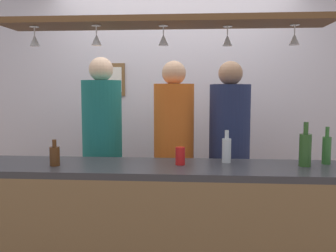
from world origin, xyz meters
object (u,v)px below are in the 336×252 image
object	(u,v)px
bottle_champagne_green	(305,149)
person_right_navy_shirt	(229,142)
drink_can	(180,156)
bottle_beer_green_import	(327,149)
bottle_soda_clear	(227,150)
picture_frame_lower_pair	(228,93)
picture_frame_caricature	(113,80)
person_left_teal_shirt	(102,138)
bottle_beer_brown_stubby	(55,155)
person_middle_orange_shirt	(174,141)

from	to	relation	value
bottle_champagne_green	person_right_navy_shirt	bearing A→B (deg)	126.81
person_right_navy_shirt	drink_can	xyz separation A→B (m)	(-0.39, -0.62, -0.01)
bottle_beer_green_import	bottle_soda_clear	size ratio (longest dim) A/B	1.13
picture_frame_lower_pair	picture_frame_caricature	distance (m)	1.22
bottle_soda_clear	person_left_teal_shirt	bearing A→B (deg)	153.48
person_left_teal_shirt	picture_frame_caricature	world-z (taller)	person_left_teal_shirt
bottle_beer_brown_stubby	bottle_beer_green_import	bearing A→B (deg)	6.20
bottle_beer_green_import	bottle_soda_clear	world-z (taller)	bottle_beer_green_import
bottle_soda_clear	picture_frame_caricature	bearing A→B (deg)	130.83
bottle_soda_clear	picture_frame_lower_pair	bearing A→B (deg)	85.10
bottle_beer_brown_stubby	picture_frame_lower_pair	size ratio (longest dim) A/B	0.60
bottle_beer_brown_stubby	drink_can	xyz separation A→B (m)	(0.85, 0.10, -0.01)
bottle_beer_brown_stubby	person_right_navy_shirt	bearing A→B (deg)	30.08
person_middle_orange_shirt	bottle_champagne_green	size ratio (longest dim) A/B	5.73
bottle_beer_brown_stubby	person_left_teal_shirt	bearing A→B (deg)	78.45
bottle_beer_brown_stubby	picture_frame_lower_pair	world-z (taller)	picture_frame_lower_pair
bottle_soda_clear	bottle_champagne_green	bearing A→B (deg)	-10.23
bottle_beer_green_import	person_left_teal_shirt	bearing A→B (deg)	163.30
picture_frame_lower_pair	bottle_beer_brown_stubby	bearing A→B (deg)	-130.93
person_right_navy_shirt	picture_frame_caricature	xyz separation A→B (m)	(-1.16, 0.76, 0.55)
person_left_teal_shirt	bottle_beer_green_import	size ratio (longest dim) A/B	6.75
bottle_champagne_green	bottle_beer_brown_stubby	distance (m)	1.69
drink_can	picture_frame_caricature	world-z (taller)	picture_frame_caricature
person_right_navy_shirt	picture_frame_lower_pair	world-z (taller)	person_right_navy_shirt
bottle_soda_clear	picture_frame_lower_pair	world-z (taller)	picture_frame_lower_pair
bottle_beer_green_import	bottle_soda_clear	xyz separation A→B (m)	(-0.69, 0.00, -0.01)
person_left_teal_shirt	bottle_champagne_green	world-z (taller)	person_left_teal_shirt
person_right_navy_shirt	person_left_teal_shirt	bearing A→B (deg)	180.00
bottle_champagne_green	bottle_beer_green_import	size ratio (longest dim) A/B	1.15
person_left_teal_shirt	bottle_beer_brown_stubby	world-z (taller)	person_left_teal_shirt
person_middle_orange_shirt	bottle_soda_clear	distance (m)	0.65
drink_can	picture_frame_caricature	xyz separation A→B (m)	(-0.78, 1.38, 0.56)
person_right_navy_shirt	bottle_soda_clear	world-z (taller)	person_right_navy_shirt
bottle_beer_green_import	drink_can	xyz separation A→B (m)	(-1.01, -0.11, -0.04)
bottle_soda_clear	picture_frame_caricature	size ratio (longest dim) A/B	0.68
person_left_teal_shirt	bottle_beer_brown_stubby	distance (m)	0.73
picture_frame_caricature	bottle_champagne_green	bearing A→B (deg)	-40.20
picture_frame_caricature	bottle_beer_brown_stubby	bearing A→B (deg)	-92.80
bottle_soda_clear	bottle_beer_green_import	bearing A→B (deg)	-0.18
picture_frame_caricature	drink_can	bearing A→B (deg)	-60.65
person_middle_orange_shirt	drink_can	xyz separation A→B (m)	(0.08, -0.62, -0.01)
person_left_teal_shirt	person_right_navy_shirt	size ratio (longest dim) A/B	1.02
bottle_champagne_green	bottle_beer_brown_stubby	world-z (taller)	bottle_champagne_green
person_right_navy_shirt	drink_can	bearing A→B (deg)	-121.98
bottle_beer_green_import	picture_frame_lower_pair	size ratio (longest dim) A/B	0.87
bottle_beer_brown_stubby	drink_can	bearing A→B (deg)	6.45
bottle_beer_green_import	picture_frame_lower_pair	distance (m)	1.45
person_right_navy_shirt	picture_frame_lower_pair	xyz separation A→B (m)	(0.05, 0.76, 0.41)
person_left_teal_shirt	picture_frame_caricature	xyz separation A→B (m)	(-0.07, 0.76, 0.52)
bottle_beer_brown_stubby	bottle_soda_clear	distance (m)	1.19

